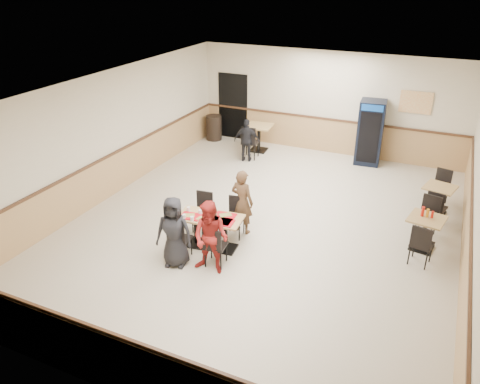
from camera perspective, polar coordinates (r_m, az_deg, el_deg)
The scene contains 20 objects.
ground at distance 10.31m, azimuth 2.91°, elevation -4.03°, with size 10.00×10.00×0.00m, color beige.
room_shell at distance 11.89m, azimuth 15.60°, elevation 2.34°, with size 10.00×10.00×10.00m.
main_table at distance 9.34m, azimuth -3.62°, elevation -4.27°, with size 1.34×0.78×0.68m.
main_chairs at distance 9.36m, azimuth -3.88°, elevation -4.34°, with size 1.29×1.61×0.87m.
diner_woman_left at distance 8.76m, azimuth -8.04°, elevation -4.86°, with size 0.68×0.44×1.40m, color black.
diner_woman_right at distance 8.49m, azimuth -3.58°, elevation -5.61°, with size 0.69×0.54×1.42m, color maroon.
diner_man_opposite at distance 9.73m, azimuth 0.26°, elevation -1.20°, with size 0.52×0.34×1.41m, color #4F3622.
lone_diner at distance 13.47m, azimuth 0.84°, elevation 6.31°, with size 0.73×0.31×1.25m, color black.
tabletop_clutter at distance 9.16m, azimuth -3.68°, elevation -3.12°, with size 1.12×0.63×0.12m.
side_table_near at distance 9.94m, azimuth 21.62°, elevation -4.15°, with size 0.76×0.76×0.70m.
side_table_near_chair_south at distance 9.46m, azimuth 21.31°, elevation -5.84°, with size 0.41×0.41×0.89m, color black, non-canonical shape.
side_table_near_chair_north at distance 10.45m, azimuth 21.86°, elevation -2.84°, with size 0.41×0.41×0.89m, color black, non-canonical shape.
side_table_far at distance 11.46m, azimuth 23.03°, elevation -0.44°, with size 0.77×0.77×0.68m.
side_table_far_chair_south at distance 10.98m, azimuth 22.84°, elevation -1.69°, with size 0.40×0.40×0.86m, color black, non-canonical shape.
side_table_far_chair_north at distance 11.97m, azimuth 23.18°, elevation 0.52°, with size 0.40×0.40×0.86m, color black, non-canonical shape.
condiment_caddy at distance 9.84m, azimuth 21.77°, elevation -2.35°, with size 0.23×0.06×0.20m.
back_table at distance 14.29m, azimuth 2.33°, elevation 7.09°, with size 0.82×0.82×0.81m.
back_table_chair_lone at distance 13.74m, azimuth 1.29°, elevation 6.20°, with size 0.47×0.47×1.02m, color black, non-canonical shape.
pepsi_cooler at distance 13.73m, azimuth 15.58°, elevation 7.00°, with size 0.75×0.75×1.82m.
trash_bin at distance 15.33m, azimuth -3.21°, elevation 7.84°, with size 0.50×0.50×0.80m, color black.
Camera 1 is at (3.23, -8.34, 5.14)m, focal length 35.00 mm.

